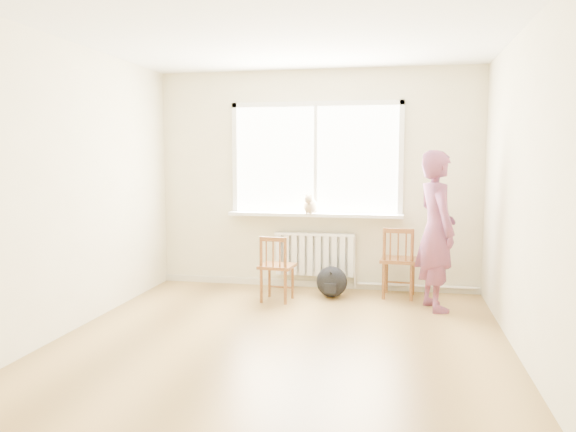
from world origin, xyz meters
The scene contains 13 objects.
floor centered at (0.00, 0.00, 0.00)m, with size 4.50×4.50×0.00m, color #A78044.
ceiling centered at (0.00, 0.00, 2.70)m, with size 4.50×4.50×0.00m, color white.
back_wall centered at (0.00, 2.25, 1.35)m, with size 4.00×0.01×2.70m, color beige.
window centered at (0.00, 2.22, 1.66)m, with size 2.12×0.05×1.42m.
windowsill centered at (0.00, 2.14, 0.93)m, with size 2.15×0.22×0.04m, color white.
radiator centered at (0.00, 2.16, 0.44)m, with size 1.00×0.12×0.55m.
heating_pipe centered at (1.25, 2.19, 0.08)m, with size 0.04×0.04×1.40m, color silver.
baseboard centered at (0.00, 2.23, 0.04)m, with size 4.00×0.03×0.08m, color beige.
chair_left centered at (-0.34, 1.45, 0.38)m, with size 0.41×0.39×0.75m.
chair_right centered at (1.03, 1.88, 0.42)m, with size 0.44×0.43×0.83m.
person centered at (1.41, 1.47, 0.85)m, with size 0.62×0.41×1.71m, color #BF3F45.
cat centered at (-0.04, 2.05, 1.05)m, with size 0.17×0.38×0.25m.
backpack centered at (0.26, 1.77, 0.18)m, with size 0.36×0.27×0.36m, color black.
Camera 1 is at (1.00, -4.66, 1.64)m, focal length 35.00 mm.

